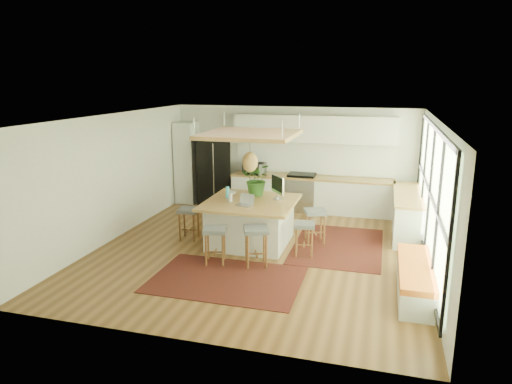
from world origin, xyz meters
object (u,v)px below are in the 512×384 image
(island, at_px, (251,222))
(fridge, at_px, (214,171))
(stool_near_left, at_px, (215,245))
(stool_near_right, at_px, (256,248))
(microwave, at_px, (254,167))
(laptop, at_px, (244,200))
(island_plant, at_px, (257,183))
(stool_left_side, at_px, (189,224))
(stool_right_back, at_px, (315,227))
(stool_right_front, at_px, (304,238))
(monitor, at_px, (278,187))

(island, bearing_deg, fridge, 123.76)
(stool_near_left, height_order, stool_near_right, stool_near_right)
(island, xyz_separation_m, stool_near_left, (-0.34, -1.24, -0.11))
(stool_near_left, height_order, microwave, microwave)
(laptop, bearing_deg, island_plant, 102.87)
(stool_near_right, bearing_deg, laptop, 120.80)
(island, bearing_deg, stool_left_side, -174.66)
(stool_left_side, height_order, island_plant, island_plant)
(stool_right_back, relative_size, laptop, 2.12)
(fridge, height_order, stool_right_front, fridge)
(island, bearing_deg, laptop, -92.92)
(stool_near_left, xyz_separation_m, stool_near_right, (0.78, 0.08, 0.00))
(stool_right_front, bearing_deg, island, 162.36)
(stool_right_front, bearing_deg, fridge, 134.07)
(stool_near_right, bearing_deg, island, 110.83)
(stool_near_left, relative_size, stool_near_right, 0.93)
(fridge, distance_m, microwave, 1.19)
(stool_right_front, relative_size, monitor, 1.21)
(island, bearing_deg, stool_right_front, -17.64)
(fridge, bearing_deg, stool_right_back, -56.58)
(monitor, bearing_deg, microwave, 167.44)
(stool_near_left, bearing_deg, island_plant, 78.94)
(stool_left_side, distance_m, laptop, 1.53)
(stool_left_side, bearing_deg, stool_near_left, -47.42)
(island, bearing_deg, island_plant, 89.65)
(island, height_order, stool_near_left, island)
(stool_near_left, bearing_deg, stool_near_right, 6.10)
(stool_left_side, relative_size, microwave, 1.27)
(island, xyz_separation_m, microwave, (-0.70, 2.76, 0.65))
(stool_near_left, bearing_deg, laptop, 69.36)
(stool_left_side, distance_m, monitor, 2.09)
(stool_right_back, distance_m, microwave, 3.20)
(stool_near_right, bearing_deg, monitor, 87.43)
(stool_left_side, xyz_separation_m, laptop, (1.34, -0.26, 0.70))
(fridge, relative_size, island_plant, 2.57)
(fridge, relative_size, stool_left_side, 2.65)
(stool_right_back, distance_m, laptop, 1.69)
(stool_right_back, relative_size, stool_left_side, 1.05)
(fridge, xyz_separation_m, stool_near_right, (2.31, -3.95, -0.57))
(island_plant, bearing_deg, microwave, 107.38)
(stool_near_left, xyz_separation_m, stool_right_back, (1.65, 1.62, 0.00))
(stool_near_right, distance_m, stool_right_back, 1.77)
(microwave, bearing_deg, stool_near_left, -66.11)
(island, relative_size, laptop, 5.37)
(monitor, bearing_deg, fridge, -175.08)
(monitor, bearing_deg, laptop, -76.00)
(stool_near_left, distance_m, monitor, 1.94)
(island, xyz_separation_m, stool_left_side, (-1.36, -0.13, -0.11))
(stool_right_front, relative_size, island_plant, 0.93)
(stool_near_right, relative_size, stool_right_front, 1.12)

